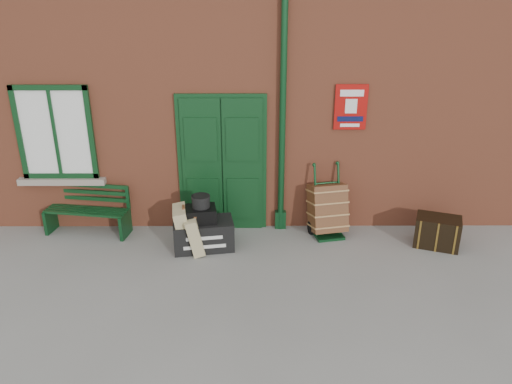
{
  "coord_description": "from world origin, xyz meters",
  "views": [
    {
      "loc": [
        0.21,
        -6.1,
        3.79
      ],
      "look_at": [
        0.24,
        0.6,
        1.0
      ],
      "focal_mm": 35.0,
      "sensor_mm": 36.0,
      "label": 1
    }
  ],
  "objects_px": {
    "porter_trolley": "(327,209)",
    "dark_trunk": "(437,232)",
    "houdini_trunk": "(203,234)",
    "bench": "(88,208)"
  },
  "relations": [
    {
      "from": "bench",
      "to": "porter_trolley",
      "type": "relative_size",
      "value": 1.21
    },
    {
      "from": "houdini_trunk",
      "to": "porter_trolley",
      "type": "xyz_separation_m",
      "value": [
        1.97,
        0.48,
        0.22
      ]
    },
    {
      "from": "bench",
      "to": "porter_trolley",
      "type": "height_order",
      "value": "porter_trolley"
    },
    {
      "from": "houdini_trunk",
      "to": "dark_trunk",
      "type": "bearing_deg",
      "value": -8.15
    },
    {
      "from": "bench",
      "to": "houdini_trunk",
      "type": "height_order",
      "value": "bench"
    },
    {
      "from": "porter_trolley",
      "to": "dark_trunk",
      "type": "distance_m",
      "value": 1.73
    },
    {
      "from": "dark_trunk",
      "to": "porter_trolley",
      "type": "bearing_deg",
      "value": -174.03
    },
    {
      "from": "houdini_trunk",
      "to": "dark_trunk",
      "type": "height_order",
      "value": "dark_trunk"
    },
    {
      "from": "bench",
      "to": "porter_trolley",
      "type": "distance_m",
      "value": 3.9
    },
    {
      "from": "bench",
      "to": "dark_trunk",
      "type": "height_order",
      "value": "bench"
    }
  ]
}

